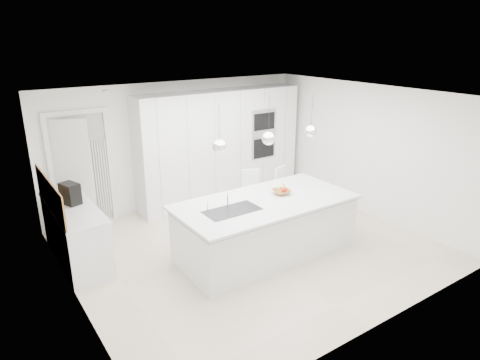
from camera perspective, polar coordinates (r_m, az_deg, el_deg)
floor at (r=7.19m, az=1.37°, el=-8.97°), size 5.50×5.50×0.00m
wall_back at (r=8.76m, az=-8.17°, el=4.79°), size 5.50×0.00×5.50m
wall_left at (r=5.65m, az=-21.91°, el=-4.49°), size 0.00×5.00×5.00m
ceiling at (r=6.41m, az=1.54°, el=11.19°), size 5.50×5.50×0.00m
tall_cabinets at (r=8.91m, az=-2.65°, el=4.53°), size 3.60×0.60×2.30m
oven_stack at (r=9.11m, az=3.21°, el=6.14°), size 0.62×0.04×1.05m
doorway_frame at (r=8.16m, az=-20.32°, el=1.08°), size 1.11×0.08×2.13m
hallway_door at (r=8.07m, az=-21.92°, el=0.54°), size 0.76×0.38×2.00m
radiator at (r=8.28m, az=-18.04°, el=0.30°), size 0.32×0.04×1.40m
left_base_cabinets at (r=7.11m, az=-21.02°, el=-6.80°), size 0.60×1.80×0.86m
left_worktop at (r=6.93m, az=-21.45°, el=-3.43°), size 0.62×1.82×0.04m
oak_backsplash at (r=6.79m, az=-24.06°, el=-1.79°), size 0.02×1.80×0.50m
island_base at (r=6.83m, az=3.56°, el=-6.52°), size 2.80×1.20×0.86m
island_worktop at (r=6.69m, az=3.37°, el=-2.89°), size 2.84×1.40×0.04m
island_sink at (r=6.33m, az=-1.05°, el=-4.77°), size 0.84×0.44×0.18m
island_tap at (r=6.42m, az=-1.67°, el=-2.20°), size 0.02×0.02×0.30m
pendant_left at (r=5.87m, az=-2.75°, el=4.48°), size 0.20×0.20×0.20m
pendant_mid at (r=6.34m, az=3.82°, el=5.56°), size 0.20×0.20×0.20m
pendant_right at (r=6.89m, az=9.44°, el=6.42°), size 0.20×0.20×0.20m
fruit_bowl at (r=6.95m, az=5.56°, el=-1.58°), size 0.35×0.35×0.07m
espresso_machine at (r=6.98m, az=-21.70°, el=-1.69°), size 0.29×0.35×0.33m
bar_stool_left at (r=7.75m, az=1.94°, el=-2.57°), size 0.50×0.57×1.05m
bar_stool_right at (r=8.02m, az=5.87°, el=-2.00°), size 0.48×0.56×1.02m
apple_a at (r=6.94m, az=5.84°, el=-1.35°), size 0.08×0.08×0.08m
apple_b at (r=6.95m, az=5.93°, el=-1.30°), size 0.09×0.09×0.09m
banana_bunch at (r=6.95m, az=5.53°, el=-0.90°), size 0.24×0.17×0.21m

